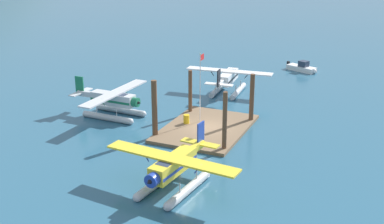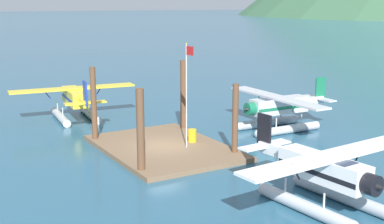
{
  "view_description": "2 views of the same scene",
  "coord_description": "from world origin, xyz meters",
  "px_view_note": "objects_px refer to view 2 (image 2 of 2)",
  "views": [
    {
      "loc": [
        -40.19,
        -15.94,
        16.95
      ],
      "look_at": [
        -1.01,
        1.05,
        1.99
      ],
      "focal_mm": 44.97,
      "sensor_mm": 36.0,
      "label": 1
    },
    {
      "loc": [
        28.95,
        -14.87,
        9.65
      ],
      "look_at": [
        -0.88,
        2.73,
        2.14
      ],
      "focal_mm": 47.14,
      "sensor_mm": 36.0,
      "label": 2
    }
  ],
  "objects_px": {
    "flagpole": "(187,85)",
    "seaplane_silver_bow_centre": "(278,110)",
    "seaplane_yellow_port_aft": "(75,101)",
    "seaplane_white_stbd_fwd": "(323,176)",
    "fuel_drum": "(192,136)"
  },
  "relations": [
    {
      "from": "flagpole",
      "to": "seaplane_silver_bow_centre",
      "type": "distance_m",
      "value": 9.63
    },
    {
      "from": "flagpole",
      "to": "seaplane_yellow_port_aft",
      "type": "bearing_deg",
      "value": -165.82
    },
    {
      "from": "seaplane_silver_bow_centre",
      "to": "seaplane_white_stbd_fwd",
      "type": "bearing_deg",
      "value": -32.02
    },
    {
      "from": "seaplane_silver_bow_centre",
      "to": "seaplane_white_stbd_fwd",
      "type": "relative_size",
      "value": 1.0
    },
    {
      "from": "flagpole",
      "to": "seaplane_white_stbd_fwd",
      "type": "height_order",
      "value": "flagpole"
    },
    {
      "from": "flagpole",
      "to": "seaplane_yellow_port_aft",
      "type": "height_order",
      "value": "flagpole"
    },
    {
      "from": "seaplane_silver_bow_centre",
      "to": "seaplane_yellow_port_aft",
      "type": "distance_m",
      "value": 17.0
    },
    {
      "from": "fuel_drum",
      "to": "seaplane_white_stbd_fwd",
      "type": "relative_size",
      "value": 0.08
    },
    {
      "from": "seaplane_white_stbd_fwd",
      "to": "seaplane_yellow_port_aft",
      "type": "bearing_deg",
      "value": -169.87
    },
    {
      "from": "flagpole",
      "to": "seaplane_white_stbd_fwd",
      "type": "xyz_separation_m",
      "value": [
        11.22,
        1.02,
        -2.94
      ]
    },
    {
      "from": "fuel_drum",
      "to": "seaplane_silver_bow_centre",
      "type": "distance_m",
      "value": 8.06
    },
    {
      "from": "seaplane_yellow_port_aft",
      "to": "fuel_drum",
      "type": "bearing_deg",
      "value": 19.81
    },
    {
      "from": "fuel_drum",
      "to": "seaplane_silver_bow_centre",
      "type": "xyz_separation_m",
      "value": [
        -0.48,
        8.01,
        0.84
      ]
    },
    {
      "from": "flagpole",
      "to": "seaplane_yellow_port_aft",
      "type": "xyz_separation_m",
      "value": [
        -13.24,
        -3.35,
        -2.94
      ]
    },
    {
      "from": "seaplane_yellow_port_aft",
      "to": "seaplane_silver_bow_centre",
      "type": "bearing_deg",
      "value": 46.71
    }
  ]
}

